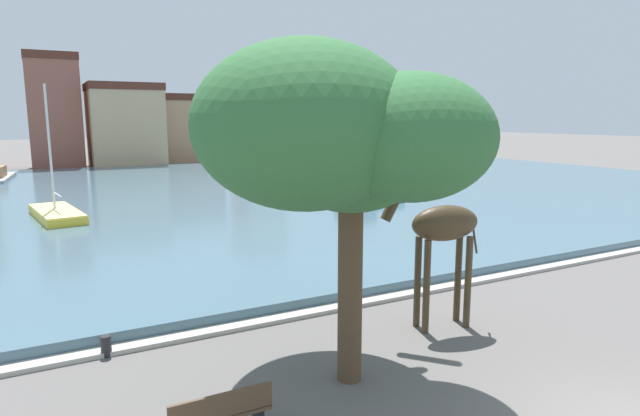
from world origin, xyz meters
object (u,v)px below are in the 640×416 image
at_px(sailboat_yellow, 55,216).
at_px(mooring_bollard, 106,346).
at_px(shade_tree, 335,134).
at_px(sailboat_white, 319,164).
at_px(park_bench, 220,414).
at_px(giraffe_statue, 440,227).
at_px(sailboat_teal, 343,192).

bearing_deg(sailboat_yellow, mooring_bollard, -88.33).
bearing_deg(shade_tree, sailboat_white, 62.47).
xyz_separation_m(sailboat_white, park_bench, (-24.91, -43.40, 0.06)).
distance_m(giraffe_statue, sailboat_teal, 21.42).
bearing_deg(shade_tree, mooring_bollard, 141.51).
distance_m(giraffe_statue, mooring_bollard, 8.58).
distance_m(mooring_bollard, park_bench, 4.60).
bearing_deg(park_bench, shade_tree, 20.40).
bearing_deg(park_bench, giraffe_statue, 18.20).
relative_size(sailboat_teal, park_bench, 5.04).
bearing_deg(sailboat_white, sailboat_yellow, -141.72).
bearing_deg(sailboat_white, park_bench, -119.86).
height_order(giraffe_statue, sailboat_white, sailboat_white).
distance_m(sailboat_yellow, park_bench, 22.34).
xyz_separation_m(sailboat_yellow, sailboat_white, (26.78, 21.13, -0.02)).
height_order(giraffe_statue, sailboat_yellow, sailboat_yellow).
bearing_deg(park_bench, mooring_bollard, 107.13).
bearing_deg(shade_tree, sailboat_teal, 59.17).
bearing_deg(giraffe_statue, sailboat_teal, 66.25).
distance_m(sailboat_teal, park_bench, 26.44).
height_order(giraffe_statue, shade_tree, shade_tree).
relative_size(giraffe_statue, park_bench, 2.94).
distance_m(shade_tree, mooring_bollard, 7.26).
distance_m(giraffe_statue, park_bench, 7.25).
bearing_deg(sailboat_teal, shade_tree, -120.83).
distance_m(sailboat_white, sailboat_teal, 23.82).
bearing_deg(sailboat_teal, park_bench, -124.95).
xyz_separation_m(sailboat_teal, mooring_bollard, (-16.50, -17.28, -0.39)).
bearing_deg(sailboat_teal, sailboat_yellow, 178.00).
distance_m(giraffe_statue, sailboat_white, 45.20).
distance_m(shade_tree, park_bench, 5.56).
bearing_deg(sailboat_white, mooring_bollard, -123.95).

